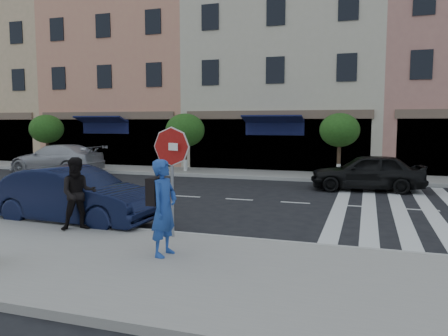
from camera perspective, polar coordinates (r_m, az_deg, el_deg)
ground at (r=11.90m, az=-3.45°, el=-7.34°), size 120.00×120.00×0.00m
sidewalk_near at (r=8.64m, az=-12.89°, el=-12.15°), size 60.00×4.50×0.15m
sidewalk_far at (r=22.33m, az=7.03°, el=-0.92°), size 60.00×3.00×0.15m
building_west_far at (r=38.37m, az=-25.55°, el=10.28°), size 12.00×9.00×12.00m
building_west_mid at (r=31.97m, az=-10.82°, el=13.54°), size 10.00×9.00×14.00m
building_centre at (r=28.30m, az=8.58°, el=11.51°), size 11.00×9.00×11.00m
street_tree_wa at (r=28.27m, az=-22.16°, el=4.72°), size 2.00×2.00×3.05m
street_tree_wb at (r=23.48m, az=-5.10°, el=4.91°), size 2.10×2.10×3.06m
street_tree_c at (r=21.60m, az=14.86°, el=4.77°), size 1.90×1.90×3.04m
stop_sign at (r=9.81m, az=-6.87°, el=1.41°), size 0.81×0.40×2.50m
photographer at (r=8.57m, az=-7.84°, el=-5.16°), size 0.52×0.73×1.89m
walker at (r=11.09m, az=-18.51°, el=-3.21°), size 1.08×1.05×1.76m
car_near_mid at (r=12.49m, az=-18.98°, el=-3.42°), size 4.76×1.85×1.54m
car_far_left at (r=25.44m, az=-21.02°, el=1.16°), size 5.41×2.33×1.55m
car_far_mid at (r=18.46m, az=18.15°, el=-0.51°), size 4.55×2.19×1.50m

